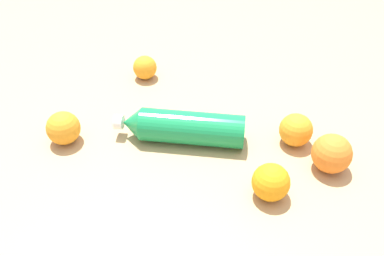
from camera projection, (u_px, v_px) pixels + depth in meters
name	position (u px, v px, depth m)	size (l,w,h in m)	color
ground_plane	(217.00, 132.00, 1.00)	(2.40, 2.40, 0.00)	tan
water_bottle	(182.00, 127.00, 0.96)	(0.12, 0.30, 0.08)	#198C4C
orange_0	(145.00, 68.00, 1.17)	(0.06, 0.06, 0.06)	orange
orange_1	(271.00, 182.00, 0.82)	(0.08, 0.08, 0.08)	orange
orange_2	(63.00, 128.00, 0.95)	(0.08, 0.08, 0.08)	orange
orange_3	(332.00, 153.00, 0.88)	(0.08, 0.08, 0.08)	orange
orange_4	(296.00, 130.00, 0.95)	(0.07, 0.07, 0.07)	orange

